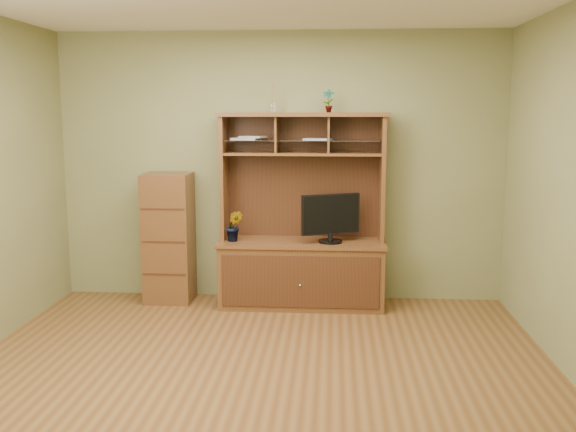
# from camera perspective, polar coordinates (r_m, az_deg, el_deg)

# --- Properties ---
(room) EXTENTS (4.54, 4.04, 2.74)m
(room) POSITION_cam_1_polar(r_m,az_deg,el_deg) (4.54, -2.81, 2.20)
(room) COLOR brown
(room) RESTS_ON ground
(media_hutch) EXTENTS (1.66, 0.61, 1.90)m
(media_hutch) POSITION_cam_1_polar(r_m,az_deg,el_deg) (6.36, 1.24, -3.32)
(media_hutch) COLOR #4C2D15
(media_hutch) RESTS_ON room
(monitor) EXTENTS (0.56, 0.30, 0.47)m
(monitor) POSITION_cam_1_polar(r_m,az_deg,el_deg) (6.20, 3.81, -0.10)
(monitor) COLOR black
(monitor) RESTS_ON media_hutch
(orchid_plant) EXTENTS (0.17, 0.14, 0.30)m
(orchid_plant) POSITION_cam_1_polar(r_m,az_deg,el_deg) (6.29, -4.81, -0.89)
(orchid_plant) COLOR #2B591E
(orchid_plant) RESTS_ON media_hutch
(top_plant) EXTENTS (0.13, 0.10, 0.22)m
(top_plant) POSITION_cam_1_polar(r_m,az_deg,el_deg) (6.28, 3.60, 10.20)
(top_plant) COLOR #2E5F21
(top_plant) RESTS_ON media_hutch
(reed_diffuser) EXTENTS (0.05, 0.05, 0.27)m
(reed_diffuser) POSITION_cam_1_polar(r_m,az_deg,el_deg) (6.31, -1.42, 10.15)
(reed_diffuser) COLOR silver
(reed_diffuser) RESTS_ON media_hutch
(magazines) EXTENTS (0.99, 0.25, 0.04)m
(magazines) POSITION_cam_1_polar(r_m,az_deg,el_deg) (6.31, -1.49, 6.92)
(magazines) COLOR #9F9FA4
(magazines) RESTS_ON media_hutch
(side_cabinet) EXTENTS (0.46, 0.42, 1.30)m
(side_cabinet) POSITION_cam_1_polar(r_m,az_deg,el_deg) (6.58, -10.55, -1.91)
(side_cabinet) COLOR #4C2D15
(side_cabinet) RESTS_ON room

